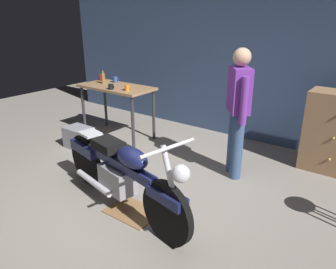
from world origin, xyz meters
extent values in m
plane|color=gray|center=(0.00, 0.00, 0.00)|extent=(12.00, 12.00, 0.00)
cube|color=#384C70|center=(0.00, 2.80, 1.55)|extent=(8.00, 0.12, 3.10)
cube|color=#99724C|center=(-1.71, 1.50, 0.88)|extent=(1.30, 0.64, 0.04)
cylinder|color=#2D2D33|center=(-2.30, 1.24, 0.43)|extent=(0.05, 0.05, 0.86)
cylinder|color=#2D2D33|center=(-1.12, 1.24, 0.43)|extent=(0.05, 0.05, 0.86)
cylinder|color=#2D2D33|center=(-2.30, 1.76, 0.43)|extent=(0.05, 0.05, 0.86)
cylinder|color=#2D2D33|center=(-1.12, 1.76, 0.43)|extent=(0.05, 0.05, 0.86)
cylinder|color=black|center=(0.67, -0.25, 0.32)|extent=(0.64, 0.20, 0.64)
cylinder|color=black|center=(-0.85, 0.07, 0.32)|extent=(0.64, 0.20, 0.64)
cube|color=#191E4C|center=(0.67, -0.25, 0.50)|extent=(0.46, 0.23, 0.10)
cube|color=#191E4C|center=(-0.80, 0.06, 0.50)|extent=(0.55, 0.28, 0.12)
cube|color=gray|center=(-0.14, -0.08, 0.34)|extent=(0.48, 0.33, 0.28)
cube|color=#191E4C|center=(-0.04, -0.10, 0.55)|extent=(1.10, 0.33, 0.10)
ellipsoid|color=#191E4C|center=(0.15, -0.14, 0.70)|extent=(0.48, 0.31, 0.20)
cube|color=black|center=(-0.29, -0.05, 0.70)|extent=(0.40, 0.31, 0.10)
cube|color=silver|center=(-0.68, 0.03, 0.72)|extent=(0.28, 0.25, 0.03)
cylinder|color=silver|center=(0.72, -0.27, 0.65)|extent=(0.27, 0.10, 0.68)
cylinder|color=silver|center=(0.69, -0.26, 0.98)|extent=(0.16, 0.59, 0.03)
sphere|color=silver|center=(0.84, -0.29, 0.80)|extent=(0.16, 0.16, 0.16)
cylinder|color=silver|center=(-0.46, -0.16, 0.22)|extent=(0.70, 0.21, 0.07)
cylinder|color=#38517B|center=(0.62, 1.31, 0.44)|extent=(0.15, 0.15, 0.88)
cylinder|color=#38517B|center=(0.50, 1.47, 0.44)|extent=(0.15, 0.15, 0.88)
cube|color=#72339E|center=(0.56, 1.39, 1.16)|extent=(0.41, 0.43, 0.56)
cylinder|color=#72339E|center=(0.71, 1.20, 1.08)|extent=(0.09, 0.09, 0.58)
cylinder|color=#72339E|center=(0.41, 1.58, 1.08)|extent=(0.09, 0.09, 0.58)
sphere|color=tan|center=(0.56, 1.39, 1.56)|extent=(0.22, 0.22, 0.22)
sphere|color=tan|center=(1.59, 2.07, 0.55)|extent=(0.04, 0.04, 0.04)
sphere|color=tan|center=(1.59, 2.07, 0.25)|extent=(0.04, 0.04, 0.04)
cube|color=olive|center=(0.07, -0.09, 0.01)|extent=(0.56, 0.40, 0.01)
cube|color=gray|center=(-1.86, 0.75, 0.17)|extent=(0.44, 0.32, 0.34)
cylinder|color=orange|center=(-1.32, 1.36, 0.94)|extent=(0.08, 0.08, 0.09)
torus|color=orange|center=(-1.27, 1.36, 0.95)|extent=(0.05, 0.01, 0.05)
cylinder|color=black|center=(-1.60, 1.27, 0.94)|extent=(0.09, 0.09, 0.09)
torus|color=black|center=(-1.55, 1.27, 0.95)|extent=(0.05, 0.01, 0.05)
cylinder|color=#2D51AD|center=(-1.94, 1.71, 0.95)|extent=(0.08, 0.08, 0.10)
torus|color=#2D51AD|center=(-1.89, 1.71, 0.95)|extent=(0.06, 0.01, 0.06)
cylinder|color=red|center=(-2.27, 1.69, 0.95)|extent=(0.08, 0.08, 0.11)
torus|color=red|center=(-2.22, 1.69, 0.96)|extent=(0.06, 0.01, 0.06)
cylinder|color=olive|center=(-2.04, 1.52, 0.99)|extent=(0.06, 0.06, 0.18)
cylinder|color=olive|center=(-2.04, 1.52, 1.10)|extent=(0.03, 0.03, 0.05)
cylinder|color=black|center=(-2.04, 1.52, 1.14)|extent=(0.03, 0.03, 0.01)
camera|label=1|loc=(2.17, -2.26, 2.05)|focal=34.34mm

